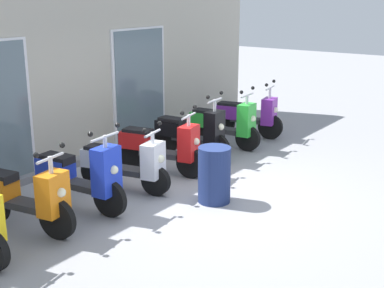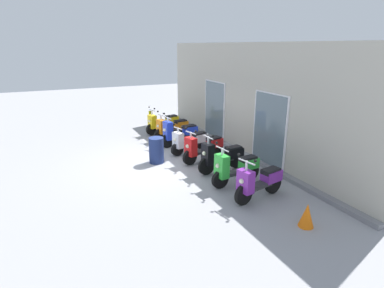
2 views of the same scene
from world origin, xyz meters
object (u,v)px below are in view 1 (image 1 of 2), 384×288
at_px(trash_bin, 214,175).
at_px(traffic_cone, 272,112).
at_px(scooter_purple, 247,115).
at_px(scooter_green, 225,124).
at_px(scooter_orange, 23,196).
at_px(scooter_black, 192,132).
at_px(scooter_white, 125,164).
at_px(scooter_blue, 81,175).
at_px(scooter_red, 161,147).

xyz_separation_m(trash_bin, traffic_cone, (4.89, 1.60, -0.15)).
xyz_separation_m(scooter_purple, traffic_cone, (1.44, 0.15, -0.20)).
relative_size(scooter_green, trash_bin, 1.88).
bearing_deg(scooter_green, traffic_cone, 4.86).
height_order(scooter_orange, scooter_black, scooter_black).
relative_size(scooter_black, scooter_green, 1.04).
distance_m(scooter_white, trash_bin, 1.43).
bearing_deg(scooter_blue, scooter_purple, 1.27).
distance_m(scooter_blue, trash_bin, 1.90).
relative_size(scooter_black, traffic_cone, 3.12).
relative_size(scooter_orange, scooter_purple, 1.02).
xyz_separation_m(scooter_blue, scooter_red, (1.86, 0.07, -0.03)).
relative_size(scooter_red, trash_bin, 1.94).
bearing_deg(scooter_white, traffic_cone, 2.50).
height_order(scooter_red, scooter_black, scooter_black).
bearing_deg(scooter_green, scooter_red, 179.50).
distance_m(scooter_orange, traffic_cone, 7.14).
distance_m(scooter_black, scooter_green, 0.96).
bearing_deg(trash_bin, scooter_purple, 22.84).
xyz_separation_m(scooter_orange, scooter_blue, (0.91, -0.07, 0.03)).
relative_size(scooter_blue, traffic_cone, 3.07).
height_order(scooter_orange, scooter_purple, scooter_purple).
xyz_separation_m(scooter_orange, scooter_purple, (5.69, 0.03, -0.02)).
xyz_separation_m(scooter_purple, trash_bin, (-3.45, -1.45, -0.05)).
bearing_deg(scooter_purple, scooter_orange, -179.66).
bearing_deg(scooter_black, scooter_orange, -178.64).
distance_m(scooter_green, trash_bin, 2.84).
distance_m(scooter_white, scooter_purple, 3.87).
xyz_separation_m(scooter_orange, trash_bin, (2.24, -1.42, -0.06)).
relative_size(scooter_orange, scooter_red, 0.99).
xyz_separation_m(scooter_blue, scooter_black, (2.86, 0.16, -0.01)).
distance_m(scooter_blue, traffic_cone, 6.23).
distance_m(scooter_red, trash_bin, 1.51).
relative_size(scooter_white, trash_bin, 1.85).
distance_m(scooter_orange, trash_bin, 2.65).
xyz_separation_m(scooter_black, scooter_purple, (1.92, -0.06, -0.03)).
bearing_deg(scooter_white, scooter_blue, -178.47).
bearing_deg(traffic_cone, trash_bin, -161.85).
bearing_deg(trash_bin, scooter_black, 44.64).
bearing_deg(scooter_white, scooter_purple, 1.20).
xyz_separation_m(scooter_green, traffic_cone, (2.41, 0.21, -0.22)).
bearing_deg(scooter_orange, scooter_green, -0.26).
height_order(scooter_black, trash_bin, scooter_black).
bearing_deg(scooter_orange, traffic_cone, 1.48).
bearing_deg(trash_bin, scooter_red, 69.62).
height_order(scooter_green, trash_bin, scooter_green).
xyz_separation_m(scooter_blue, scooter_green, (3.81, 0.05, -0.03)).
height_order(trash_bin, traffic_cone, trash_bin).
height_order(scooter_green, traffic_cone, scooter_green).
relative_size(scooter_green, traffic_cone, 2.99).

